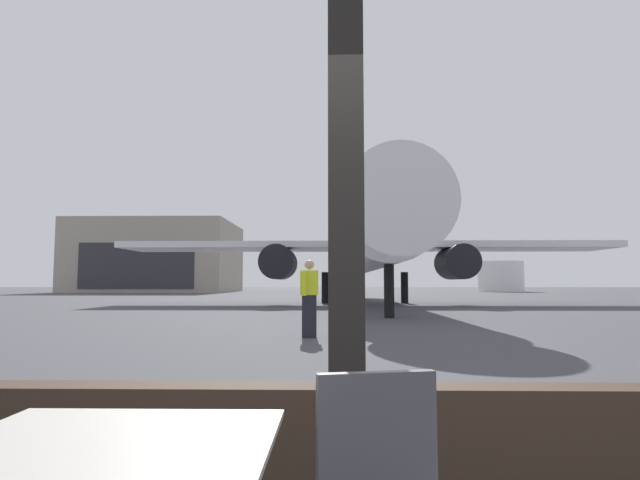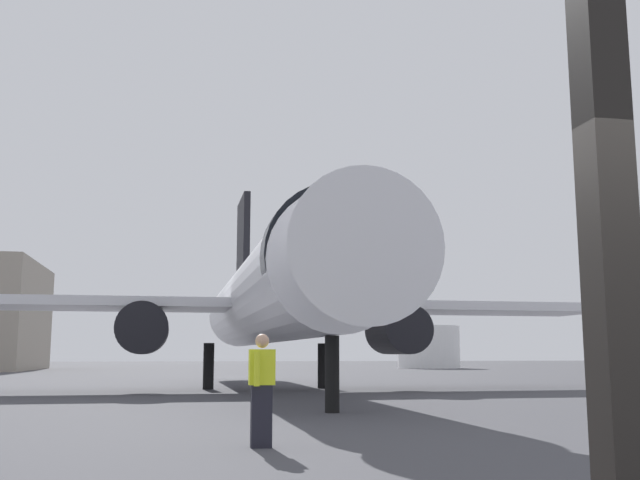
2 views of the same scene
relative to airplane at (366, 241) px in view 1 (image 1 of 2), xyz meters
name	(u,v)px [view 1 (image 1 of 2)]	position (x,y,z in m)	size (l,w,h in m)	color
ground_plane	(332,298)	(-1.95, 13.62, -3.65)	(220.00, 220.00, 0.00)	#424247
window_frame	(346,271)	(-1.95, -26.38, -2.37)	(8.87, 0.24, 3.66)	#38281E
airplane	(366,241)	(0.00, 0.00, 0.00)	(28.16, 30.17, 10.46)	silver
ground_crew_worker	(309,297)	(-2.53, -17.77, -2.75)	(0.40, 0.53, 1.74)	black
distant_hangar	(159,257)	(-26.64, 42.64, 1.22)	(21.08, 17.07, 9.75)	#9E9384
fuel_storage_tank	(500,277)	(22.26, 44.24, -1.50)	(6.40, 6.40, 4.31)	white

